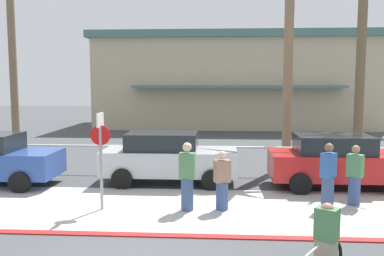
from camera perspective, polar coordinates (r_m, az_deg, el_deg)
ground_plane at (r=17.18m, az=-1.79°, el=-5.04°), size 80.00×80.00×0.00m
sidewalk_strip at (r=11.59m, az=-4.59°, el=-10.62°), size 44.00×4.00×0.02m
curb_paint at (r=9.72m, az=-6.34°, el=-13.99°), size 44.00×0.24×0.03m
building_backdrop at (r=33.05m, az=5.77°, el=6.33°), size 20.55×9.95×6.78m
rail_fence at (r=15.56m, az=-2.33°, el=-3.10°), size 26.64×0.08×1.04m
stop_sign_bike_lane at (r=11.33m, az=-12.09°, el=-2.48°), size 0.52×0.56×2.56m
palm_tree_2 at (r=17.16m, az=12.76°, el=13.71°), size 3.23×3.17×7.58m
palm_tree_3 at (r=18.08m, az=21.99°, el=14.38°), size 3.43×3.05×8.48m
car_silver_2 at (r=14.17m, az=-3.19°, el=-3.90°), size 4.40×2.02×1.69m
car_red_3 at (r=14.25m, az=19.00°, el=-4.18°), size 4.40×2.02×1.69m
cyclist_red_0 at (r=7.35m, az=17.31°, el=-15.42°), size 1.04×1.56×1.50m
pedestrian_0 at (r=12.45m, az=20.88°, el=-6.25°), size 0.48×0.45×1.66m
pedestrian_1 at (r=11.14m, az=-0.65°, el=-6.85°), size 0.42×0.35×1.81m
pedestrian_2 at (r=11.25m, az=4.04°, el=-7.38°), size 0.47×0.41×1.58m
pedestrian_3 at (r=11.90m, az=17.69°, el=-6.43°), size 0.47×0.46×1.76m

